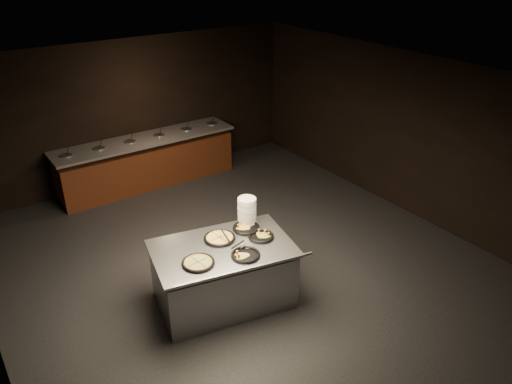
% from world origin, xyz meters
% --- Properties ---
extents(room, '(7.02, 8.02, 2.92)m').
position_xyz_m(room, '(0.00, 0.00, 1.45)').
color(room, black).
rests_on(room, ground).
extents(salad_bar, '(3.70, 0.83, 1.18)m').
position_xyz_m(salad_bar, '(0.00, 3.56, 0.44)').
color(salad_bar, '#4E1D12').
rests_on(salad_bar, ground).
extents(serving_counter, '(2.07, 1.57, 0.90)m').
position_xyz_m(serving_counter, '(-0.69, -0.53, 0.43)').
color(serving_counter, '#A6A8AD').
rests_on(serving_counter, ground).
extents(plate_stack, '(0.27, 0.27, 0.39)m').
position_xyz_m(plate_stack, '(-0.05, -0.18, 1.09)').
color(plate_stack, white).
rests_on(plate_stack, serving_counter).
extents(pan_veggie_whole, '(0.42, 0.42, 0.04)m').
position_xyz_m(pan_veggie_whole, '(-1.14, -0.68, 0.92)').
color(pan_veggie_whole, black).
rests_on(pan_veggie_whole, serving_counter).
extents(pan_cheese_whole, '(0.44, 0.44, 0.04)m').
position_xyz_m(pan_cheese_whole, '(-0.61, -0.34, 0.92)').
color(pan_cheese_whole, black).
rests_on(pan_cheese_whole, serving_counter).
extents(pan_cheese_slices_a, '(0.39, 0.39, 0.04)m').
position_xyz_m(pan_cheese_slices_a, '(-0.16, -0.32, 0.92)').
color(pan_cheese_slices_a, black).
rests_on(pan_cheese_slices_a, serving_counter).
extents(pan_cheese_slices_b, '(0.38, 0.38, 0.04)m').
position_xyz_m(pan_cheese_slices_b, '(-0.55, -0.88, 0.92)').
color(pan_cheese_slices_b, black).
rests_on(pan_cheese_slices_b, serving_counter).
extents(pan_veggie_slices, '(0.36, 0.36, 0.04)m').
position_xyz_m(pan_veggie_slices, '(-0.12, -0.63, 0.92)').
color(pan_veggie_slices, black).
rests_on(pan_veggie_slices, serving_counter).
extents(server_left, '(0.10, 0.33, 0.16)m').
position_xyz_m(server_left, '(-0.58, -0.39, 0.97)').
color(server_left, '#A6A8AD').
rests_on(server_left, serving_counter).
extents(server_right, '(0.30, 0.12, 0.14)m').
position_xyz_m(server_right, '(-0.51, -0.72, 0.97)').
color(server_right, '#A6A8AD').
rests_on(server_right, serving_counter).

